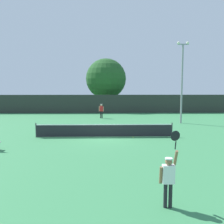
{
  "coord_description": "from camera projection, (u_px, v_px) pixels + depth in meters",
  "views": [
    {
      "loc": [
        0.16,
        -18.6,
        3.89
      ],
      "look_at": [
        0.63,
        2.83,
        1.57
      ],
      "focal_mm": 40.74,
      "sensor_mm": 36.0,
      "label": 1
    }
  ],
  "objects": [
    {
      "name": "perimeter_fence",
      "position": [
        105.0,
        104.0,
        34.77
      ],
      "size": [
        34.91,
        0.12,
        2.5
      ],
      "primitive_type": "cube",
      "color": "#2D332D",
      "rests_on": "ground"
    },
    {
      "name": "large_tree",
      "position": [
        106.0,
        79.0,
        38.36
      ],
      "size": [
        6.06,
        6.06,
        7.8
      ],
      "color": "brown",
      "rests_on": "ground"
    },
    {
      "name": "player_receiving",
      "position": [
        101.0,
        110.0,
        29.38
      ],
      "size": [
        0.57,
        0.24,
        1.63
      ],
      "rotation": [
        0.0,
        0.0,
        3.14
      ],
      "color": "red",
      "rests_on": "ground"
    },
    {
      "name": "ground_plane",
      "position": [
        104.0,
        137.0,
        18.9
      ],
      "size": [
        120.0,
        120.0,
        0.0
      ],
      "primitive_type": "plane",
      "color": "#387F4C"
    },
    {
      "name": "player_serving",
      "position": [
        169.0,
        175.0,
        7.97
      ],
      "size": [
        0.68,
        0.39,
        2.45
      ],
      "color": "white",
      "rests_on": "ground"
    },
    {
      "name": "tennis_ball",
      "position": [
        133.0,
        137.0,
        18.66
      ],
      "size": [
        0.07,
        0.07,
        0.07
      ],
      "primitive_type": "sphere",
      "color": "#CCE033",
      "rests_on": "ground"
    },
    {
      "name": "parked_car_near",
      "position": [
        51.0,
        104.0,
        39.83
      ],
      "size": [
        2.32,
        4.37,
        1.69
      ],
      "rotation": [
        0.0,
        0.0,
        -0.1
      ],
      "color": "black",
      "rests_on": "ground"
    },
    {
      "name": "tennis_net",
      "position": [
        104.0,
        130.0,
        18.85
      ],
      "size": [
        10.18,
        0.08,
        1.07
      ],
      "color": "#232328",
      "rests_on": "ground"
    },
    {
      "name": "parked_car_mid",
      "position": [
        86.0,
        103.0,
        41.89
      ],
      "size": [
        2.13,
        4.3,
        1.69
      ],
      "rotation": [
        0.0,
        0.0,
        0.06
      ],
      "color": "white",
      "rests_on": "ground"
    },
    {
      "name": "light_pole",
      "position": [
        182.0,
        77.0,
        25.24
      ],
      "size": [
        1.18,
        0.28,
        8.09
      ],
      "color": "gray",
      "rests_on": "ground"
    },
    {
      "name": "parked_car_far",
      "position": [
        163.0,
        104.0,
        41.74
      ],
      "size": [
        2.05,
        4.26,
        1.69
      ],
      "rotation": [
        0.0,
        0.0,
        0.04
      ],
      "color": "navy",
      "rests_on": "ground"
    }
  ]
}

